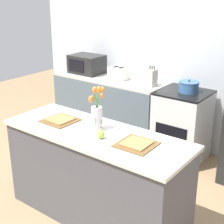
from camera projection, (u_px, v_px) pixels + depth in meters
ground_plane at (97, 215)px, 3.40m from camera, size 10.00×10.00×0.00m
back_wall at (194, 51)px, 4.43m from camera, size 5.20×0.08×2.70m
kitchen_island at (96, 175)px, 3.24m from camera, size 1.80×0.66×0.90m
back_counter at (110, 107)px, 5.04m from camera, size 1.68×0.60×0.91m
stove_range at (182, 126)px, 4.38m from camera, size 0.60×0.61×0.91m
flower_vase at (97, 113)px, 3.09m from camera, size 0.14×0.17×0.43m
pear_figurine at (101, 134)px, 2.95m from camera, size 0.07×0.07×0.12m
plate_setting_left at (60, 120)px, 3.34m from camera, size 0.31×0.31×0.02m
plate_setting_right at (137, 144)px, 2.84m from camera, size 0.31×0.31×0.02m
toaster at (118, 73)px, 4.76m from camera, size 0.28×0.18×0.17m
cooking_pot at (189, 87)px, 4.19m from camera, size 0.25×0.25×0.16m
microwave at (87, 64)px, 5.08m from camera, size 0.48×0.37×0.27m
knife_block at (152, 78)px, 4.42m from camera, size 0.10×0.14×0.27m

